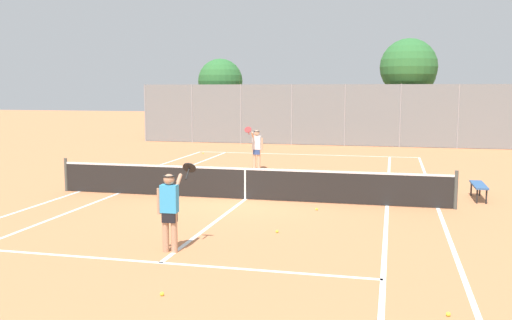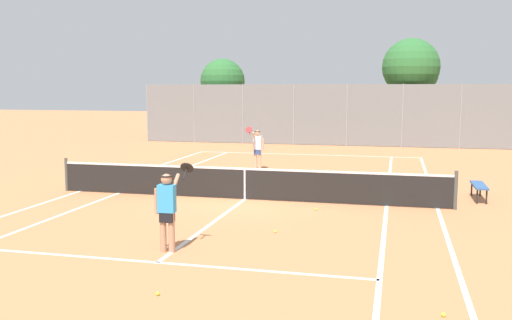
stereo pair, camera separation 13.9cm
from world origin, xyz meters
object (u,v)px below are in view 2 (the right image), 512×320
(tennis_net, at_px, (245,183))
(player_near_side, at_px, (167,207))
(loose_tennis_ball_1, at_px, (158,294))
(loose_tennis_ball_3, at_px, (316,209))
(loose_tennis_ball_4, at_px, (443,315))
(loose_tennis_ball_0, at_px, (205,153))
(courtside_bench, at_px, (479,186))
(tree_behind_left, at_px, (221,83))
(player_far_left, at_px, (257,147))
(tree_behind_right, at_px, (413,69))
(loose_tennis_ball_2, at_px, (275,231))

(tennis_net, height_order, player_near_side, player_near_side)
(loose_tennis_ball_1, relative_size, loose_tennis_ball_3, 1.00)
(loose_tennis_ball_4, bearing_deg, loose_tennis_ball_0, 118.30)
(courtside_bench, bearing_deg, loose_tennis_ball_4, -100.14)
(courtside_bench, height_order, tree_behind_left, tree_behind_left)
(player_far_left, relative_size, tree_behind_right, 0.29)
(loose_tennis_ball_1, height_order, tree_behind_left, tree_behind_left)
(tennis_net, distance_m, loose_tennis_ball_0, 12.15)
(loose_tennis_ball_1, relative_size, tree_behind_left, 0.01)
(courtside_bench, distance_m, tree_behind_right, 17.62)
(tree_behind_right, bearing_deg, player_far_left, -116.73)
(loose_tennis_ball_2, relative_size, loose_tennis_ball_4, 1.00)
(tree_behind_left, bearing_deg, loose_tennis_ball_1, -74.76)
(player_far_left, xyz_separation_m, tree_behind_left, (-5.48, 12.66, 2.72))
(loose_tennis_ball_0, height_order, loose_tennis_ball_3, same)
(player_far_left, relative_size, loose_tennis_ball_2, 26.88)
(loose_tennis_ball_1, bearing_deg, tree_behind_left, 105.24)
(loose_tennis_ball_3, distance_m, tree_behind_left, 22.10)
(loose_tennis_ball_0, bearing_deg, loose_tennis_ball_3, -58.69)
(loose_tennis_ball_1, height_order, loose_tennis_ball_3, same)
(player_far_left, height_order, loose_tennis_ball_0, player_far_left)
(player_far_left, xyz_separation_m, loose_tennis_ball_4, (6.21, -14.03, -0.89))
(tennis_net, xyz_separation_m, player_near_side, (-0.09, -5.67, 0.42))
(tennis_net, height_order, loose_tennis_ball_4, tennis_net)
(loose_tennis_ball_0, xyz_separation_m, loose_tennis_ball_3, (7.34, -12.07, 0.00))
(player_near_side, xyz_separation_m, tree_behind_right, (5.23, 24.35, 3.50))
(player_near_side, xyz_separation_m, loose_tennis_ball_3, (2.36, 4.63, -0.89))
(loose_tennis_ball_1, xyz_separation_m, tree_behind_left, (-7.33, 26.89, 3.61))
(tree_behind_left, relative_size, tree_behind_right, 0.84)
(tennis_net, relative_size, tree_behind_left, 2.32)
(player_far_left, relative_size, loose_tennis_ball_0, 26.88)
(player_near_side, relative_size, loose_tennis_ball_1, 26.88)
(loose_tennis_ball_2, bearing_deg, player_near_side, -131.88)
(loose_tennis_ball_3, bearing_deg, player_near_side, -117.01)
(tennis_net, height_order, tree_behind_right, tree_behind_right)
(loose_tennis_ball_2, height_order, loose_tennis_ball_3, same)
(loose_tennis_ball_3, bearing_deg, tree_behind_left, 114.07)
(player_far_left, distance_m, loose_tennis_ball_3, 8.06)
(player_far_left, xyz_separation_m, loose_tennis_ball_2, (2.84, -9.88, -0.89))
(tree_behind_left, height_order, tree_behind_right, tree_behind_right)
(loose_tennis_ball_0, height_order, loose_tennis_ball_2, same)
(loose_tennis_ball_0, bearing_deg, tennis_net, -65.33)
(loose_tennis_ball_2, bearing_deg, courtside_bench, 46.20)
(player_far_left, bearing_deg, loose_tennis_ball_4, -66.11)
(loose_tennis_ball_3, xyz_separation_m, courtside_bench, (4.49, 2.64, 0.38))
(loose_tennis_ball_4, xyz_separation_m, courtside_bench, (1.68, 9.42, 0.38))
(loose_tennis_ball_4, bearing_deg, loose_tennis_ball_2, 129.12)
(courtside_bench, bearing_deg, tennis_net, -166.65)
(player_near_side, height_order, loose_tennis_ball_0, player_near_side)
(loose_tennis_ball_3, bearing_deg, loose_tennis_ball_0, 121.31)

